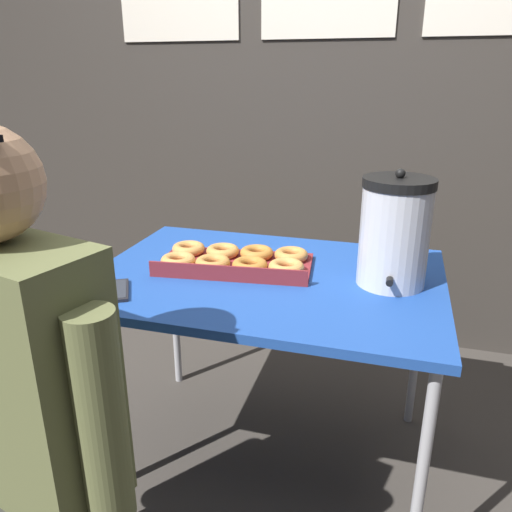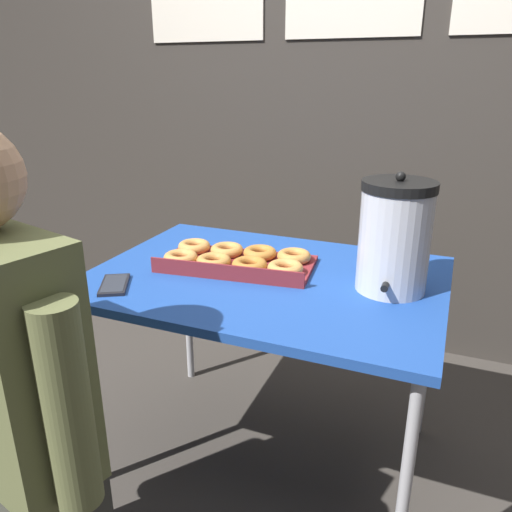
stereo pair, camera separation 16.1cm
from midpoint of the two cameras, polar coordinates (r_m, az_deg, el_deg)
ground_plane at (r=2.02m, az=-1.41°, el=-21.82°), size 12.00×12.00×0.00m
back_wall at (r=2.56m, az=6.06°, el=18.16°), size 6.00×0.11×2.52m
folding_table at (r=1.64m, az=-1.61°, el=-3.82°), size 1.12×0.81×0.73m
donut_box at (r=1.68m, az=-5.15°, el=-0.56°), size 0.54×0.32×0.05m
coffee_urn at (r=1.53m, az=12.69°, el=2.62°), size 0.21×0.24×0.36m
cell_phone at (r=1.57m, az=-18.70°, el=-3.84°), size 0.15×0.17×0.01m
person_seated at (r=1.30m, az=-28.04°, el=-17.21°), size 0.57×0.32×1.27m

